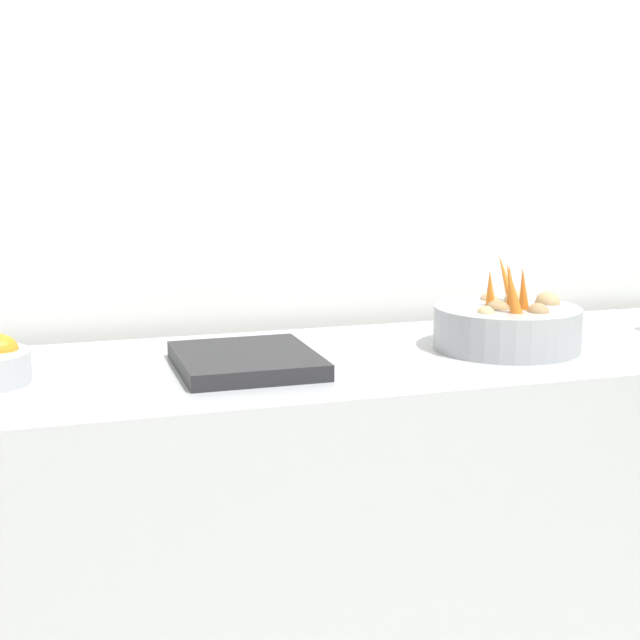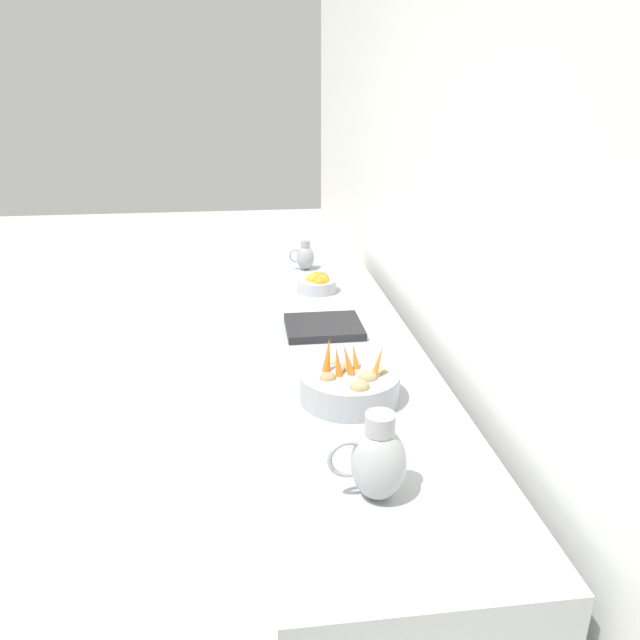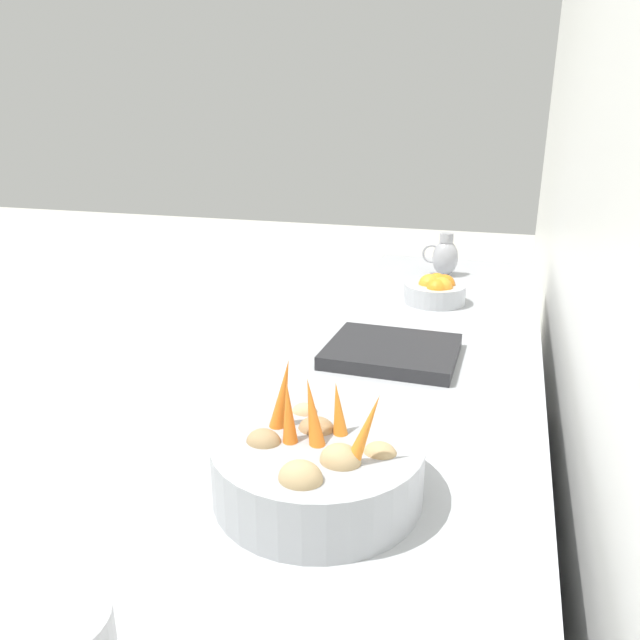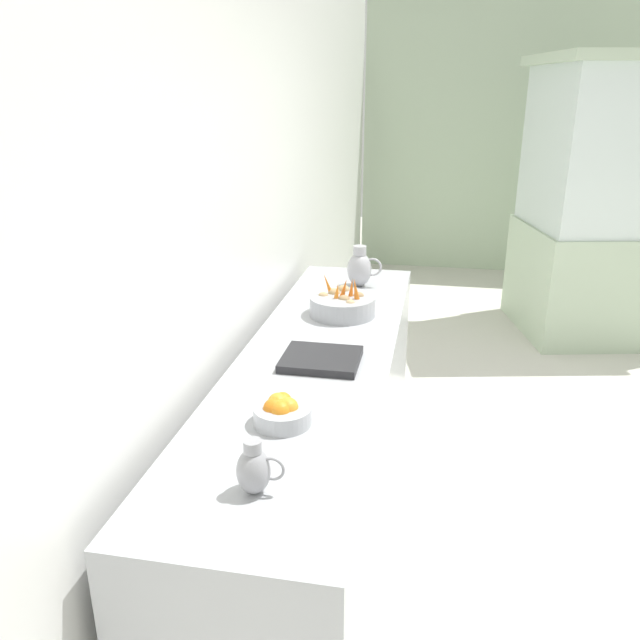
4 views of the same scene
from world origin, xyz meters
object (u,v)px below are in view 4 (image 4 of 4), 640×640
object	(u,v)px
orange_bowl	(282,412)
glass_block_booth	(625,203)
vegetable_colander	(343,305)
metal_pitcher_short	(254,469)
metal_pitcher_tall	(360,268)

from	to	relation	value
orange_bowl	glass_block_booth	distance (m)	4.23
vegetable_colander	glass_block_booth	distance (m)	3.21
metal_pitcher_short	glass_block_booth	distance (m)	4.60
vegetable_colander	metal_pitcher_short	size ratio (longest dim) A/B	2.00
vegetable_colander	glass_block_booth	xyz separation A→B (m)	(2.00, 2.50, 0.20)
orange_bowl	glass_block_booth	world-z (taller)	glass_block_booth
vegetable_colander	metal_pitcher_tall	distance (m)	0.55
glass_block_booth	metal_pitcher_short	bearing A→B (deg)	-115.96
orange_bowl	metal_pitcher_short	size ratio (longest dim) A/B	1.20
vegetable_colander	orange_bowl	bearing A→B (deg)	-91.62
metal_pitcher_tall	metal_pitcher_short	distance (m)	2.18
metal_pitcher_tall	glass_block_booth	distance (m)	2.79
glass_block_booth	metal_pitcher_tall	bearing A→B (deg)	-135.36
orange_bowl	metal_pitcher_tall	bearing A→B (deg)	88.21
orange_bowl	metal_pitcher_tall	size ratio (longest dim) A/B	0.84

